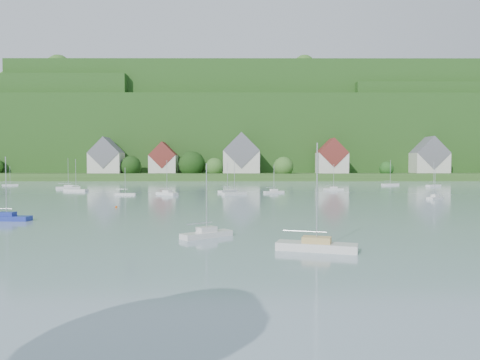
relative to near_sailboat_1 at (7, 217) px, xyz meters
The scene contains 12 objects.
far_shore_strip 156.41m from the near_sailboat_1, 80.78° to the left, with size 600.00×60.00×3.00m, color #2C4C1C.
forested_ridge 225.53m from the near_sailboat_1, 83.49° to the left, with size 620.00×181.22×69.89m.
village_building_0 144.81m from the near_sailboat_1, 101.96° to the left, with size 14.00×10.40×16.00m.
village_building_1 143.72m from the near_sailboat_1, 91.98° to the left, with size 12.00×9.36×14.00m.
village_building_2 145.86m from the near_sailboat_1, 78.08° to the left, with size 16.00×11.44×18.00m.
village_building_3 157.16m from the near_sailboat_1, 63.48° to the left, with size 13.00×10.40×15.50m.
village_building_4 184.85m from the near_sailboat_1, 51.45° to the left, with size 15.00×10.40×16.50m.
near_sailboat_1 is the anchor object (origin of this frame).
near_sailboat_2 40.19m from the near_sailboat_1, 28.52° to the right, with size 6.75×3.65×8.78m.
near_sailboat_3 28.78m from the near_sailboat_1, 25.94° to the right, with size 5.02×4.46×7.11m.
mooring_buoy_3 18.67m from the near_sailboat_1, 60.68° to the left, with size 0.38×0.38×0.38m, color #EA5000.
far_sailboat_cluster 80.28m from the near_sailboat_1, 60.99° to the left, with size 200.99×76.56×8.71m.
Camera 1 is at (3.95, -9.21, 7.07)m, focal length 33.03 mm.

